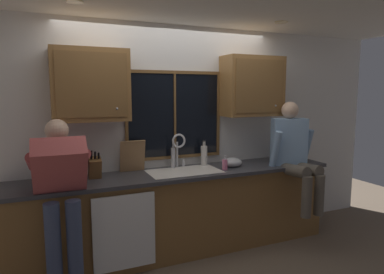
# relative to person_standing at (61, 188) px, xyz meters

# --- Properties ---
(back_wall) EXTENTS (5.94, 0.12, 2.55)m
(back_wall) POSITION_rel_person_standing_xyz_m (1.25, 0.67, 0.32)
(back_wall) COLOR silver
(back_wall) RESTS_ON floor
(ceiling_downlight_left) EXTENTS (0.14, 0.14, 0.01)m
(ceiling_downlight_left) POSITION_rel_person_standing_xyz_m (0.19, 0.01, 1.59)
(ceiling_downlight_left) COLOR #FFEAB2
(ceiling_downlight_right) EXTENTS (0.14, 0.14, 0.01)m
(ceiling_downlight_right) POSITION_rel_person_standing_xyz_m (2.31, 0.01, 1.59)
(ceiling_downlight_right) COLOR #FFEAB2
(window_glass) EXTENTS (1.10, 0.02, 0.95)m
(window_glass) POSITION_rel_person_standing_xyz_m (1.29, 0.60, 0.57)
(window_glass) COLOR black
(window_frame_top) EXTENTS (1.17, 0.02, 0.04)m
(window_frame_top) POSITION_rel_person_standing_xyz_m (1.29, 0.59, 1.06)
(window_frame_top) COLOR brown
(window_frame_bottom) EXTENTS (1.17, 0.02, 0.04)m
(window_frame_bottom) POSITION_rel_person_standing_xyz_m (1.29, 0.59, 0.08)
(window_frame_bottom) COLOR brown
(window_frame_left) EXTENTS (0.03, 0.02, 0.95)m
(window_frame_left) POSITION_rel_person_standing_xyz_m (0.72, 0.59, 0.57)
(window_frame_left) COLOR brown
(window_frame_right) EXTENTS (0.03, 0.02, 0.95)m
(window_frame_right) POSITION_rel_person_standing_xyz_m (1.86, 0.59, 0.57)
(window_frame_right) COLOR brown
(window_mullion_center) EXTENTS (0.02, 0.02, 0.95)m
(window_mullion_center) POSITION_rel_person_standing_xyz_m (1.29, 0.59, 0.57)
(window_mullion_center) COLOR brown
(lower_cabinet_run) EXTENTS (3.54, 0.58, 0.88)m
(lower_cabinet_run) POSITION_rel_person_standing_xyz_m (1.25, 0.32, -0.52)
(lower_cabinet_run) COLOR brown
(lower_cabinet_run) RESTS_ON floor
(countertop) EXTENTS (3.60, 0.62, 0.04)m
(countertop) POSITION_rel_person_standing_xyz_m (1.25, 0.30, -0.06)
(countertop) COLOR #38383D
(countertop) RESTS_ON lower_cabinet_run
(dishwasher_front) EXTENTS (0.60, 0.02, 0.74)m
(dishwasher_front) POSITION_rel_person_standing_xyz_m (0.55, -0.00, -0.50)
(dishwasher_front) COLOR white
(upper_cabinet_left) EXTENTS (0.75, 0.36, 0.72)m
(upper_cabinet_left) POSITION_rel_person_standing_xyz_m (0.34, 0.44, 0.90)
(upper_cabinet_left) COLOR olive
(upper_cabinet_right) EXTENTS (0.75, 0.36, 0.72)m
(upper_cabinet_right) POSITION_rel_person_standing_xyz_m (2.25, 0.44, 0.90)
(upper_cabinet_right) COLOR olive
(sink) EXTENTS (0.80, 0.46, 0.21)m
(sink) POSITION_rel_person_standing_xyz_m (1.29, 0.31, -0.13)
(sink) COLOR white
(sink) RESTS_ON lower_cabinet_run
(faucet) EXTENTS (0.18, 0.09, 0.40)m
(faucet) POSITION_rel_person_standing_xyz_m (1.30, 0.49, 0.22)
(faucet) COLOR silver
(faucet) RESTS_ON countertop
(person_standing) EXTENTS (0.53, 0.70, 1.55)m
(person_standing) POSITION_rel_person_standing_xyz_m (0.00, 0.00, 0.00)
(person_standing) COLOR #384260
(person_standing) RESTS_ON floor
(person_sitting_on_counter) EXTENTS (0.54, 0.66, 1.26)m
(person_sitting_on_counter) POSITION_rel_person_standing_xyz_m (2.58, 0.04, 0.15)
(person_sitting_on_counter) COLOR #595147
(person_sitting_on_counter) RESTS_ON countertop
(knife_block) EXTENTS (0.12, 0.18, 0.32)m
(knife_block) POSITION_rel_person_standing_xyz_m (0.34, 0.38, 0.07)
(knife_block) COLOR brown
(knife_block) RESTS_ON countertop
(cutting_board) EXTENTS (0.27, 0.09, 0.35)m
(cutting_board) POSITION_rel_person_standing_xyz_m (0.77, 0.52, 0.14)
(cutting_board) COLOR #997047
(cutting_board) RESTS_ON countertop
(mixing_bowl) EXTENTS (0.22, 0.22, 0.11)m
(mixing_bowl) POSITION_rel_person_standing_xyz_m (1.91, 0.31, 0.01)
(mixing_bowl) COLOR #B7B7BC
(mixing_bowl) RESTS_ON countertop
(soap_dispenser) EXTENTS (0.06, 0.07, 0.16)m
(soap_dispenser) POSITION_rel_person_standing_xyz_m (1.75, 0.20, 0.03)
(soap_dispenser) COLOR pink
(soap_dispenser) RESTS_ON countertop
(bottle_green_glass) EXTENTS (0.05, 0.05, 0.31)m
(bottle_green_glass) POSITION_rel_person_standing_xyz_m (1.24, 0.51, 0.09)
(bottle_green_glass) COLOR #B7B7BC
(bottle_green_glass) RESTS_ON countertop
(bottle_tall_clear) EXTENTS (0.07, 0.07, 0.30)m
(bottle_tall_clear) POSITION_rel_person_standing_xyz_m (1.62, 0.49, 0.09)
(bottle_tall_clear) COLOR silver
(bottle_tall_clear) RESTS_ON countertop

